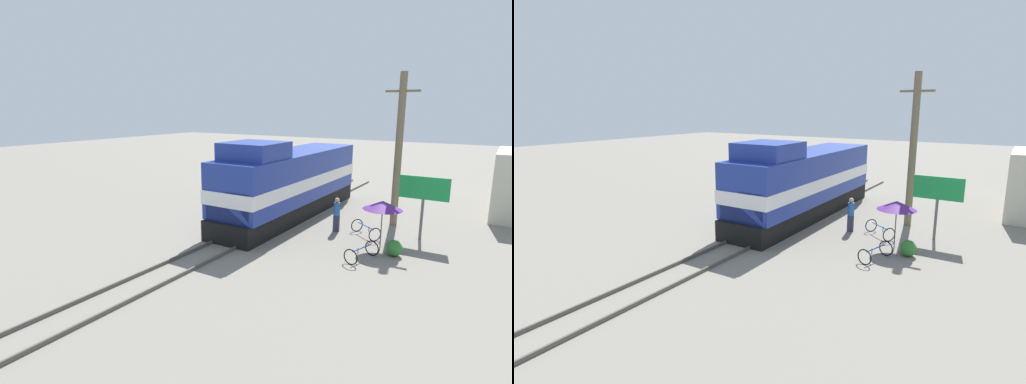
% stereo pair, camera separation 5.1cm
% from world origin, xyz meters
% --- Properties ---
extents(ground_plane, '(120.00, 120.00, 0.00)m').
position_xyz_m(ground_plane, '(0.00, 0.00, 0.00)').
color(ground_plane, slate).
extents(rail_near, '(0.08, 30.67, 0.15)m').
position_xyz_m(rail_near, '(-0.72, 0.00, 0.07)').
color(rail_near, '#4C4742').
rests_on(rail_near, ground_plane).
extents(rail_far, '(0.08, 30.67, 0.15)m').
position_xyz_m(rail_far, '(0.72, 0.00, 0.07)').
color(rail_far, '#4C4742').
rests_on(rail_far, ground_plane).
extents(locomotive, '(3.06, 13.51, 4.78)m').
position_xyz_m(locomotive, '(0.00, 1.76, 2.08)').
color(locomotive, black).
rests_on(locomotive, ground_plane).
extents(utility_pole, '(1.80, 0.39, 8.36)m').
position_xyz_m(utility_pole, '(5.89, 3.41, 4.24)').
color(utility_pole, '#726047').
rests_on(utility_pole, ground_plane).
extents(vendor_umbrella, '(1.81, 1.81, 2.30)m').
position_xyz_m(vendor_umbrella, '(6.36, -0.82, 2.09)').
color(vendor_umbrella, '#4C4C4C').
rests_on(vendor_umbrella, ground_plane).
extents(billboard_sign, '(2.35, 0.12, 3.20)m').
position_xyz_m(billboard_sign, '(7.67, 1.56, 2.44)').
color(billboard_sign, '#595959').
rests_on(billboard_sign, ground_plane).
extents(shrub_cluster, '(0.73, 0.73, 0.73)m').
position_xyz_m(shrub_cluster, '(7.16, -1.47, 0.36)').
color(shrub_cluster, '#2D722D').
rests_on(shrub_cluster, ground_plane).
extents(person_bystander, '(0.34, 0.34, 1.84)m').
position_xyz_m(person_bystander, '(3.63, 0.53, 1.01)').
color(person_bystander, '#2D3347').
rests_on(person_bystander, ground_plane).
extents(bicycle, '(1.76, 1.63, 0.70)m').
position_xyz_m(bicycle, '(5.22, 0.54, 0.36)').
color(bicycle, black).
rests_on(bicycle, ground_plane).
extents(bicycle_spare, '(1.11, 1.79, 0.70)m').
position_xyz_m(bicycle_spare, '(6.10, -2.75, 0.36)').
color(bicycle_spare, black).
rests_on(bicycle_spare, ground_plane).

